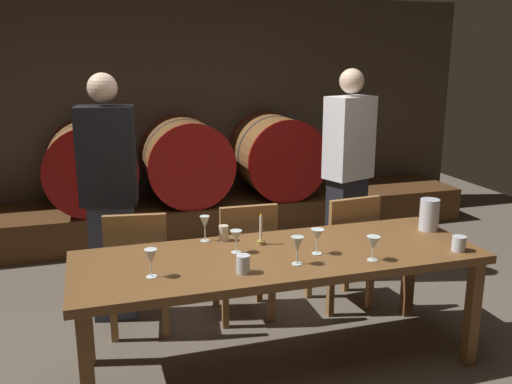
% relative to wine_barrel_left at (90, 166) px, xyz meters
% --- Properties ---
extents(ground_plane, '(8.91, 8.91, 0.00)m').
position_rel_wine_barrel_left_xyz_m(ground_plane, '(0.95, -2.62, -0.80)').
color(ground_plane, brown).
extents(back_wall, '(6.85, 0.24, 2.47)m').
position_rel_wine_barrel_left_xyz_m(back_wall, '(0.95, 0.55, 0.44)').
color(back_wall, '#473A2D').
rests_on(back_wall, ground).
extents(barrel_shelf, '(6.17, 0.90, 0.37)m').
position_rel_wine_barrel_left_xyz_m(barrel_shelf, '(0.95, -0.00, -0.61)').
color(barrel_shelf, '#4C2D16').
rests_on(barrel_shelf, ground).
extents(wine_barrel_left, '(0.87, 0.84, 0.87)m').
position_rel_wine_barrel_left_xyz_m(wine_barrel_left, '(0.00, 0.00, 0.00)').
color(wine_barrel_left, brown).
rests_on(wine_barrel_left, barrel_shelf).
extents(wine_barrel_center, '(0.87, 0.84, 0.87)m').
position_rel_wine_barrel_left_xyz_m(wine_barrel_center, '(0.95, 0.00, 0.00)').
color(wine_barrel_center, brown).
rests_on(wine_barrel_center, barrel_shelf).
extents(wine_barrel_right, '(0.87, 0.84, 0.87)m').
position_rel_wine_barrel_left_xyz_m(wine_barrel_right, '(1.94, 0.00, 0.00)').
color(wine_barrel_right, brown).
rests_on(wine_barrel_right, barrel_shelf).
extents(dining_table, '(2.40, 0.82, 0.73)m').
position_rel_wine_barrel_left_xyz_m(dining_table, '(1.03, -2.68, -0.13)').
color(dining_table, brown).
rests_on(dining_table, ground).
extents(chair_left, '(0.45, 0.45, 0.88)m').
position_rel_wine_barrel_left_xyz_m(chair_left, '(0.25, -2.03, -0.31)').
color(chair_left, olive).
rests_on(chair_left, ground).
extents(chair_center, '(0.41, 0.41, 0.88)m').
position_rel_wine_barrel_left_xyz_m(chair_center, '(1.00, -2.04, -0.31)').
color(chair_center, olive).
rests_on(chair_center, ground).
extents(chair_right, '(0.43, 0.43, 0.88)m').
position_rel_wine_barrel_left_xyz_m(chair_right, '(1.77, -2.07, -0.31)').
color(chair_right, olive).
rests_on(chair_right, ground).
extents(guest_left, '(0.41, 0.30, 1.75)m').
position_rel_wine_barrel_left_xyz_m(guest_left, '(0.11, -1.72, 0.10)').
color(guest_left, '#33384C').
rests_on(guest_left, ground).
extents(guest_right, '(0.44, 0.36, 1.76)m').
position_rel_wine_barrel_left_xyz_m(guest_right, '(2.05, -1.51, 0.11)').
color(guest_right, black).
rests_on(guest_right, ground).
extents(candle_center, '(0.05, 0.05, 0.21)m').
position_rel_wine_barrel_left_xyz_m(candle_center, '(0.97, -2.50, -0.01)').
color(candle_center, olive).
rests_on(candle_center, dining_table).
extents(pitcher, '(0.13, 0.13, 0.21)m').
position_rel_wine_barrel_left_xyz_m(pitcher, '(2.13, -2.56, 0.04)').
color(pitcher, silver).
rests_on(pitcher, dining_table).
extents(wine_glass_far_left, '(0.07, 0.07, 0.16)m').
position_rel_wine_barrel_left_xyz_m(wine_glass_far_left, '(0.26, -2.82, 0.04)').
color(wine_glass_far_left, white).
rests_on(wine_glass_far_left, dining_table).
extents(wine_glass_left, '(0.06, 0.06, 0.16)m').
position_rel_wine_barrel_left_xyz_m(wine_glass_left, '(0.65, -2.34, 0.05)').
color(wine_glass_left, silver).
rests_on(wine_glass_left, dining_table).
extents(wine_glass_center_left, '(0.07, 0.07, 0.14)m').
position_rel_wine_barrel_left_xyz_m(wine_glass_center_left, '(0.79, -2.60, 0.03)').
color(wine_glass_center_left, silver).
rests_on(wine_glass_center_left, dining_table).
extents(wine_glass_center_right, '(0.07, 0.07, 0.16)m').
position_rel_wine_barrel_left_xyz_m(wine_glass_center_right, '(1.06, -2.87, 0.05)').
color(wine_glass_center_right, silver).
rests_on(wine_glass_center_right, dining_table).
extents(wine_glass_right, '(0.08, 0.08, 0.15)m').
position_rel_wine_barrel_left_xyz_m(wine_glass_right, '(1.23, -2.76, 0.05)').
color(wine_glass_right, silver).
rests_on(wine_glass_right, dining_table).
extents(wine_glass_far_right, '(0.08, 0.08, 0.14)m').
position_rel_wine_barrel_left_xyz_m(wine_glass_far_right, '(1.50, -2.95, 0.04)').
color(wine_glass_far_right, silver).
rests_on(wine_glass_far_right, dining_table).
extents(cup_left, '(0.07, 0.07, 0.10)m').
position_rel_wine_barrel_left_xyz_m(cup_left, '(0.74, -2.91, -0.02)').
color(cup_left, silver).
rests_on(cup_left, dining_table).
extents(cup_center, '(0.06, 0.06, 0.10)m').
position_rel_wine_barrel_left_xyz_m(cup_center, '(0.77, -2.37, -0.02)').
color(cup_center, beige).
rests_on(cup_center, dining_table).
extents(cup_right, '(0.08, 0.08, 0.09)m').
position_rel_wine_barrel_left_xyz_m(cup_right, '(2.06, -2.96, -0.02)').
color(cup_right, silver).
rests_on(cup_right, dining_table).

